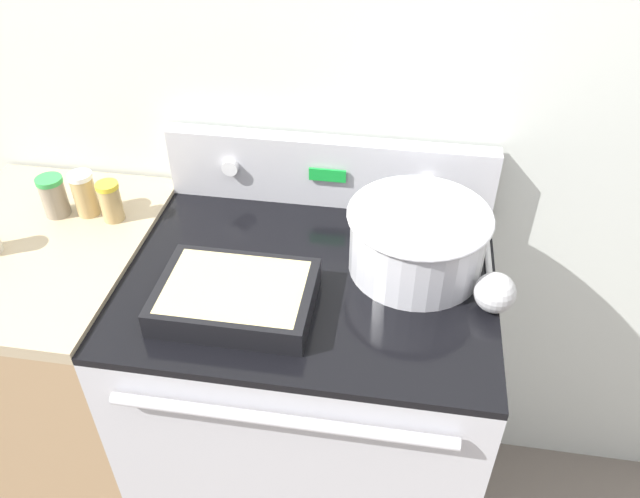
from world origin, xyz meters
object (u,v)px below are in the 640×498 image
(spice_jar_yellow_cap, at_px, (111,201))
(spice_jar_white_cap, at_px, (85,194))
(ladle, at_px, (494,290))
(spice_jar_green_cap, at_px, (54,196))
(mixing_bowl, at_px, (417,237))
(casserole_dish, at_px, (236,295))

(spice_jar_yellow_cap, distance_m, spice_jar_white_cap, 0.07)
(ladle, relative_size, spice_jar_green_cap, 2.94)
(ladle, distance_m, spice_jar_yellow_cap, 0.90)
(mixing_bowl, relative_size, casserole_dish, 0.97)
(casserole_dish, bearing_deg, spice_jar_white_cap, 149.86)
(mixing_bowl, distance_m, casserole_dish, 0.40)
(ladle, distance_m, spice_jar_white_cap, 0.97)
(mixing_bowl, xyz_separation_m, spice_jar_white_cap, (-0.79, 0.07, -0.01))
(casserole_dish, relative_size, spice_jar_green_cap, 3.12)
(spice_jar_yellow_cap, relative_size, spice_jar_green_cap, 0.99)
(ladle, xyz_separation_m, spice_jar_white_cap, (-0.95, 0.16, 0.03))
(spice_jar_green_cap, bearing_deg, mixing_bowl, -3.55)
(casserole_dish, xyz_separation_m, spice_jar_green_cap, (-0.51, 0.24, 0.03))
(casserole_dish, distance_m, spice_jar_yellow_cap, 0.44)
(casserole_dish, height_order, spice_jar_yellow_cap, spice_jar_yellow_cap)
(ladle, xyz_separation_m, spice_jar_yellow_cap, (-0.88, 0.15, 0.02))
(mixing_bowl, distance_m, spice_jar_yellow_cap, 0.72)
(mixing_bowl, height_order, ladle, mixing_bowl)
(mixing_bowl, bearing_deg, spice_jar_yellow_cap, 175.66)
(spice_jar_yellow_cap, bearing_deg, spice_jar_white_cap, 169.57)
(spice_jar_yellow_cap, distance_m, spice_jar_green_cap, 0.14)
(ladle, bearing_deg, spice_jar_white_cap, 170.25)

